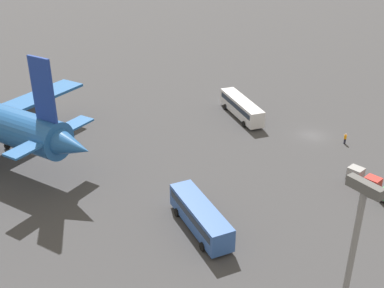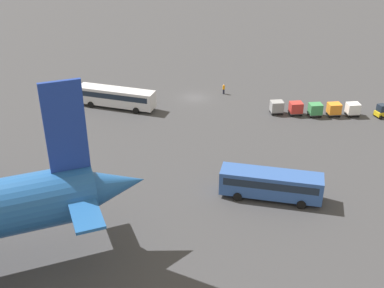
{
  "view_description": "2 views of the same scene",
  "coord_description": "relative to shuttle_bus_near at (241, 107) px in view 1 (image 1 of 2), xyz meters",
  "views": [
    {
      "loc": [
        -46.13,
        56.31,
        34.23
      ],
      "look_at": [
        5.38,
        20.13,
        2.1
      ],
      "focal_mm": 45.0,
      "sensor_mm": 36.0,
      "label": 1
    },
    {
      "loc": [
        -2.51,
        75.59,
        31.21
      ],
      "look_at": [
        -0.52,
        25.22,
        4.47
      ],
      "focal_mm": 45.0,
      "sensor_mm": 36.0,
      "label": 2
    }
  ],
  "objects": [
    {
      "name": "worker_person",
      "position": [
        -17.38,
        -6.47,
        -1.03
      ],
      "size": [
        0.38,
        0.38,
        1.74
      ],
      "color": "#1E1E2D",
      "rests_on": "ground"
    },
    {
      "name": "ground_plane",
      "position": [
        -12.48,
        -4.57,
        -1.9
      ],
      "size": [
        600.0,
        600.0,
        0.0
      ],
      "primitive_type": "plane",
      "color": "#38383A"
    },
    {
      "name": "cargo_cart_grey",
      "position": [
        -25.52,
        1.48,
        -0.71
      ],
      "size": [
        2.22,
        1.96,
        2.06
      ],
      "rotation": [
        0.0,
        0.0,
        0.15
      ],
      "color": "#38383D",
      "rests_on": "ground"
    },
    {
      "name": "light_pole",
      "position": [
        -42.26,
        25.5,
        8.43
      ],
      "size": [
        2.8,
        0.7,
        16.75
      ],
      "color": "slate",
      "rests_on": "ground"
    },
    {
      "name": "cargo_cart_red",
      "position": [
        -28.44,
        1.8,
        -0.71
      ],
      "size": [
        2.22,
        1.96,
        2.06
      ],
      "rotation": [
        0.0,
        0.0,
        0.15
      ],
      "color": "#38383D",
      "rests_on": "ground"
    },
    {
      "name": "shuttle_bus_near",
      "position": [
        0.0,
        0.0,
        0.0
      ],
      "size": [
        13.02,
        5.85,
        3.17
      ],
      "rotation": [
        0.0,
        0.0,
        -0.27
      ],
      "color": "silver",
      "rests_on": "ground"
    },
    {
      "name": "shuttle_bus_far",
      "position": [
        -22.08,
        24.92,
        0.04
      ],
      "size": [
        11.73,
        4.78,
        3.24
      ],
      "rotation": [
        0.0,
        0.0,
        -0.18
      ],
      "color": "#2D5199",
      "rests_on": "ground"
    }
  ]
}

